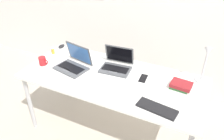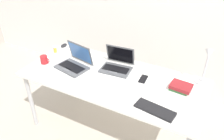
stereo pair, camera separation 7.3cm
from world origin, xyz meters
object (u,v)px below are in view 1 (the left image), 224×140
object	(u,v)px
cell_phone	(143,78)
pill_bottle	(53,50)
external_keyboard	(157,108)
laptop_far_corner	(117,65)
book_stack	(181,85)
computer_mouse	(61,46)
desk_lamp	(205,65)
coffee_mug	(43,61)
laptop_back_left	(74,64)

from	to	relation	value
cell_phone	pill_bottle	bearing A→B (deg)	174.14
external_keyboard	laptop_far_corner	bearing A→B (deg)	150.51
book_stack	computer_mouse	bearing A→B (deg)	171.81
desk_lamp	coffee_mug	distance (m)	1.62
computer_mouse	cell_phone	bearing A→B (deg)	-7.80
external_keyboard	cell_phone	world-z (taller)	external_keyboard
desk_lamp	computer_mouse	world-z (taller)	desk_lamp
laptop_back_left	pill_bottle	xyz separation A→B (m)	(-0.39, 0.16, -0.01)
coffee_mug	laptop_back_left	bearing A→B (deg)	15.08
external_keyboard	book_stack	bearing A→B (deg)	80.78
laptop_back_left	book_stack	distance (m)	1.09
laptop_back_left	computer_mouse	xyz separation A→B (m)	(-0.40, 0.33, -0.03)
cell_phone	book_stack	world-z (taller)	book_stack
laptop_far_corner	external_keyboard	world-z (taller)	laptop_far_corner
desk_lamp	book_stack	distance (m)	0.29
pill_bottle	coffee_mug	xyz separation A→B (m)	(0.06, -0.25, 0.00)
external_keyboard	coffee_mug	xyz separation A→B (m)	(-1.30, 0.16, 0.03)
computer_mouse	coffee_mug	size ratio (longest dim) A/B	0.85
laptop_back_left	laptop_far_corner	size ratio (longest dim) A/B	1.14
desk_lamp	book_stack	world-z (taller)	desk_lamp
laptop_back_left	external_keyboard	xyz separation A→B (m)	(0.97, -0.25, -0.04)
cell_phone	laptop_back_left	bearing A→B (deg)	-174.37
external_keyboard	pill_bottle	world-z (taller)	pill_bottle
pill_bottle	book_stack	size ratio (longest dim) A/B	0.40
laptop_back_left	desk_lamp	bearing A→B (deg)	13.32
book_stack	coffee_mug	bearing A→B (deg)	-171.68
laptop_back_left	pill_bottle	world-z (taller)	laptop_back_left
coffee_mug	pill_bottle	bearing A→B (deg)	103.45
cell_phone	laptop_far_corner	bearing A→B (deg)	166.16
computer_mouse	pill_bottle	world-z (taller)	pill_bottle
external_keyboard	coffee_mug	bearing A→B (deg)	-179.06
external_keyboard	laptop_back_left	bearing A→B (deg)	173.48
external_keyboard	book_stack	distance (m)	0.39
desk_lamp	computer_mouse	distance (m)	1.65
desk_lamp	computer_mouse	size ratio (longest dim) A/B	4.17
desk_lamp	pill_bottle	distance (m)	1.64
laptop_far_corner	computer_mouse	size ratio (longest dim) A/B	3.40
external_keyboard	pill_bottle	bearing A→B (deg)	171.15
laptop_back_left	book_stack	size ratio (longest dim) A/B	1.88
book_stack	coffee_mug	xyz separation A→B (m)	(-1.42, -0.21, 0.01)
laptop_far_corner	external_keyboard	xyz separation A→B (m)	(0.56, -0.43, -0.04)
cell_phone	book_stack	xyz separation A→B (m)	(0.36, -0.00, 0.03)
laptop_far_corner	book_stack	size ratio (longest dim) A/B	1.65
desk_lamp	laptop_far_corner	distance (m)	0.85
pill_bottle	coffee_mug	world-z (taller)	coffee_mug
desk_lamp	external_keyboard	size ratio (longest dim) A/B	1.21
book_stack	coffee_mug	size ratio (longest dim) A/B	1.75
computer_mouse	pill_bottle	xyz separation A→B (m)	(0.01, -0.17, 0.02)
pill_bottle	coffee_mug	bearing A→B (deg)	-76.55
laptop_far_corner	book_stack	xyz separation A→B (m)	(0.67, -0.06, -0.01)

